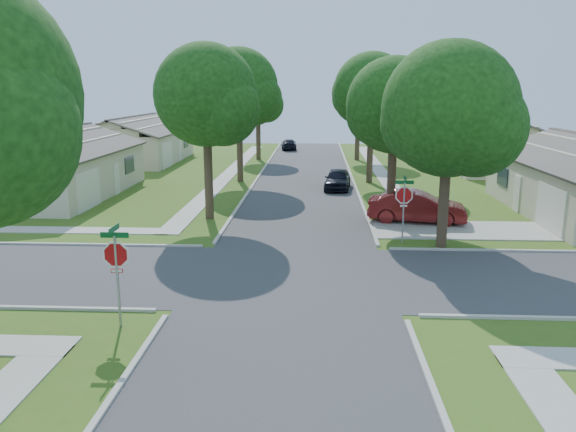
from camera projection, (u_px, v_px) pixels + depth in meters
The scene contains 20 objects.
ground at pixel (291, 276), 20.50m from camera, with size 100.00×100.00×0.00m, color #375E19.
road_ns at pixel (291, 276), 20.50m from camera, with size 7.00×100.00×0.02m, color #333335.
sidewalk_ne at pixel (381, 172), 45.50m from camera, with size 1.20×40.00×0.04m, color #9E9B91.
sidewalk_nw at pixel (232, 171), 46.11m from camera, with size 1.20×40.00×0.04m, color #9E9B91.
driveway at pixel (462, 230), 27.01m from camera, with size 8.80×3.60×0.05m, color #9E9B91.
stop_sign_sw at pixel (116, 259), 15.71m from camera, with size 1.05×0.80×2.98m.
stop_sign_ne at pixel (404, 198), 24.39m from camera, with size 1.05×0.80×2.98m.
tree_e_near at pixel (395, 110), 27.77m from camera, with size 4.97×4.80×8.28m.
tree_e_mid at pixel (373, 94), 39.31m from camera, with size 5.59×5.40×9.21m.
tree_e_far at pixel (359, 96), 52.03m from camera, with size 5.17×5.00×8.72m.
tree_w_near at pixel (207, 100), 28.13m from camera, with size 5.38×5.20×8.97m.
tree_w_mid at pixel (240, 91), 39.73m from camera, with size 5.80×5.60×9.56m.
tree_w_far at pixel (258, 101), 52.61m from camera, with size 4.76×4.60×8.04m.
tree_ne_corner at pixel (451, 116), 23.03m from camera, with size 5.80×5.60×8.66m.
house_ne_far at pixel (495, 150), 47.59m from camera, with size 8.42×13.60×4.23m.
house_nw_near at pixel (50, 172), 35.56m from camera, with size 8.42×13.60×4.23m.
house_nw_far at pixel (135, 145), 52.11m from camera, with size 8.42×13.60×4.23m.
car_driveway at pixel (417, 207), 28.49m from camera, with size 1.70×4.89×1.61m, color maroon.
car_curb_east at pixel (338, 179), 37.87m from camera, with size 1.64×4.08×1.39m, color black.
car_curb_west at pixel (289, 144), 62.22m from camera, with size 1.63×4.00×1.16m, color black.
Camera 1 is at (0.89, -19.47, 6.70)m, focal length 35.00 mm.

